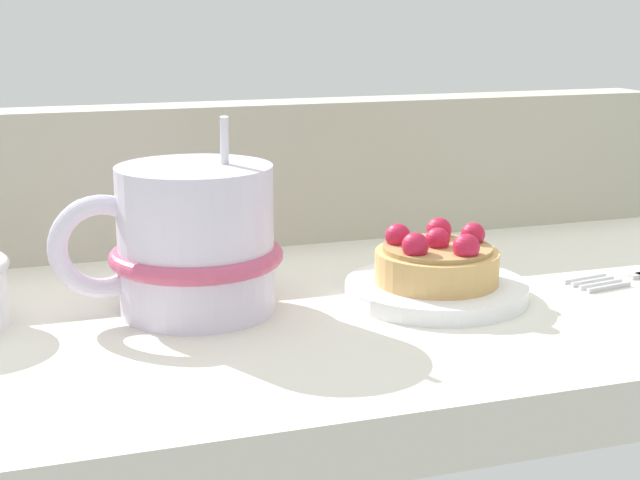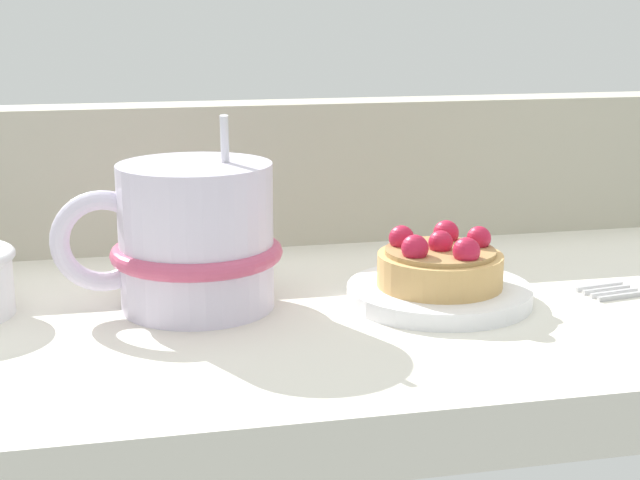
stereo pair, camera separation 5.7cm
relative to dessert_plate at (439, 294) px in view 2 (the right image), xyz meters
The scene contains 5 objects.
ground_plane 6.04cm from the dessert_plate, 156.07° to the left, with size 64.30×34.89×3.29cm, color silver.
window_rail_back 18.94cm from the dessert_plate, 106.38° to the left, with size 63.01×4.32×10.56cm, color #B2AD99.
dessert_plate is the anchor object (origin of this frame).
raspberry_tart 1.92cm from the dessert_plate, 78.83° to the left, with size 7.60×7.60×3.55cm.
coffee_mug 15.27cm from the dessert_plate, behind, with size 13.49×10.18×11.54cm.
Camera 2 is at (-14.02, -55.05, 17.78)cm, focal length 53.70 mm.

